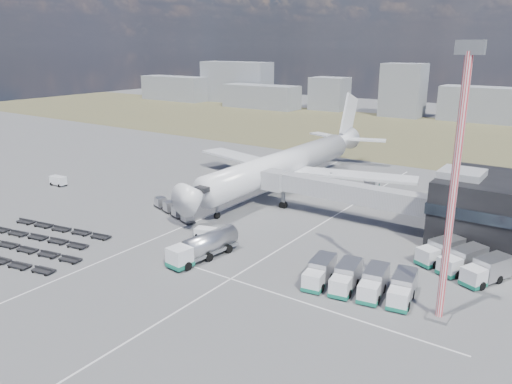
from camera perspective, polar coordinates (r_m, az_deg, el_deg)
The scene contains 15 objects.
ground at distance 79.75m, azimuth -8.54°, elevation -4.77°, with size 420.00×420.00×0.00m, color #565659.
grass_strip at distance 173.94m, azimuth 17.13°, elevation 6.28°, with size 420.00×90.00×0.01m, color brown.
lane_markings at distance 76.01m, azimuth -1.57°, elevation -5.67°, with size 47.12×110.00×0.01m.
jet_bridge at distance 85.53m, azimuth 8.68°, elevation 0.27°, with size 30.30×3.80×7.05m.
airliner at distance 102.98m, azimuth 3.72°, elevation 3.33°, with size 51.59×64.53×17.62m.
skyline at distance 210.14m, azimuth 23.72°, elevation 9.74°, with size 316.00×27.56×24.98m.
fuel_tanker at distance 69.92m, azimuth -6.04°, elevation -6.19°, with size 4.20×11.50×3.63m.
pushback_tug at distance 77.83m, azimuth -5.77°, elevation -4.63°, with size 3.23×1.82×1.46m, color white.
utility_van at distance 113.33m, azimuth -21.67°, elevation 1.18°, with size 3.73×1.69×2.04m, color white.
catering_truck at distance 105.11m, azimuth 13.10°, elevation 1.00°, with size 3.53×6.24×2.70m.
service_trucks_near at distance 62.14m, azimuth 11.75°, elevation -9.80°, with size 13.38×8.71×2.77m.
service_trucks_far at distance 71.12m, azimuth 22.52°, elevation -7.23°, with size 11.77×10.61×2.93m.
uld_row at distance 88.41m, azimuth -9.42°, elevation -1.94°, with size 12.63×5.71×1.77m.
baggage_dollies at distance 82.41m, azimuth -24.94°, elevation -5.22°, with size 24.80×17.88×0.73m.
floodlight_mast at distance 54.06m, azimuth 21.64°, elevation 0.20°, with size 2.77×2.25×29.11m.
Camera 1 is at (51.60, -53.62, 28.67)m, focal length 35.00 mm.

